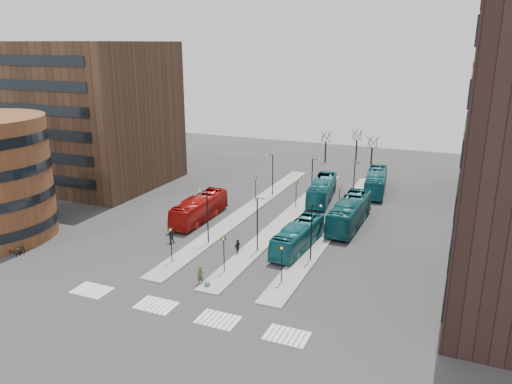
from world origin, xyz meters
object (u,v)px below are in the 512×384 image
at_px(suitcase, 207,285).
at_px(commuter_b, 238,247).
at_px(teal_bus_b, 322,190).
at_px(commuter_a, 171,235).
at_px(red_bus, 200,208).
at_px(teal_bus_d, 376,182).
at_px(commuter_c, 280,245).
at_px(traveller, 200,275).
at_px(bicycle_near, 11,252).
at_px(bicycle_far, 22,247).
at_px(teal_bus_c, 350,213).
at_px(bicycle_mid, 16,250).
at_px(teal_bus_a, 298,236).

height_order(suitcase, commuter_b, commuter_b).
relative_size(teal_bus_b, commuter_a, 6.19).
bearing_deg(red_bus, teal_bus_d, 48.61).
xyz_separation_m(suitcase, commuter_c, (3.40, 10.26, 0.64)).
xyz_separation_m(suitcase, teal_bus_d, (8.82, 37.18, 1.36)).
bearing_deg(traveller, commuter_c, 54.02).
bearing_deg(suitcase, red_bus, 139.77).
height_order(red_bus, commuter_b, red_bus).
distance_m(suitcase, commuter_c, 10.83).
relative_size(traveller, commuter_b, 1.07).
height_order(red_bus, commuter_c, red_bus).
bearing_deg(suitcase, bicycle_near, -156.66).
relative_size(red_bus, bicycle_near, 6.58).
height_order(commuter_a, commuter_c, commuter_a).
bearing_deg(teal_bus_b, red_bus, -137.29).
relative_size(teal_bus_d, bicycle_far, 6.30).
bearing_deg(commuter_c, teal_bus_b, -169.91).
bearing_deg(bicycle_near, commuter_c, -61.67).
distance_m(teal_bus_c, bicycle_near, 38.67).
bearing_deg(commuter_b, commuter_c, -48.85).
relative_size(commuter_b, bicycle_mid, 1.08).
xyz_separation_m(red_bus, teal_bus_a, (14.48, -3.91, -0.09)).
relative_size(teal_bus_b, teal_bus_d, 0.98).
bearing_deg(commuter_a, bicycle_near, 15.22).
height_order(teal_bus_b, teal_bus_c, teal_bus_c).
bearing_deg(red_bus, bicycle_mid, -127.40).
height_order(teal_bus_c, commuter_b, teal_bus_c).
bearing_deg(teal_bus_a, commuter_b, -140.64).
bearing_deg(teal_bus_b, bicycle_mid, -135.35).
relative_size(suitcase, teal_bus_c, 0.04).
height_order(red_bus, traveller, red_bus).
xyz_separation_m(suitcase, red_bus, (-9.62, 15.88, 1.29)).
bearing_deg(teal_bus_d, bicycle_mid, -135.68).
xyz_separation_m(commuter_a, commuter_b, (8.29, 0.06, -0.09)).
distance_m(teal_bus_a, bicycle_mid, 30.42).
distance_m(teal_bus_c, commuter_b, 16.07).
relative_size(teal_bus_b, bicycle_near, 6.76).
distance_m(teal_bus_b, commuter_a, 24.81).
bearing_deg(teal_bus_c, bicycle_mid, -142.94).
distance_m(traveller, commuter_a, 11.02).
distance_m(teal_bus_a, bicycle_near, 30.69).
distance_m(teal_bus_a, commuter_a, 14.33).
height_order(suitcase, teal_bus_c, teal_bus_c).
relative_size(commuter_c, bicycle_far, 0.97).
bearing_deg(teal_bus_c, bicycle_far, -143.83).
relative_size(red_bus, commuter_c, 6.19).
relative_size(commuter_b, bicycle_near, 0.99).
distance_m(teal_bus_d, bicycle_near, 50.09).
relative_size(teal_bus_d, traveller, 6.51).
distance_m(suitcase, red_bus, 18.62).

